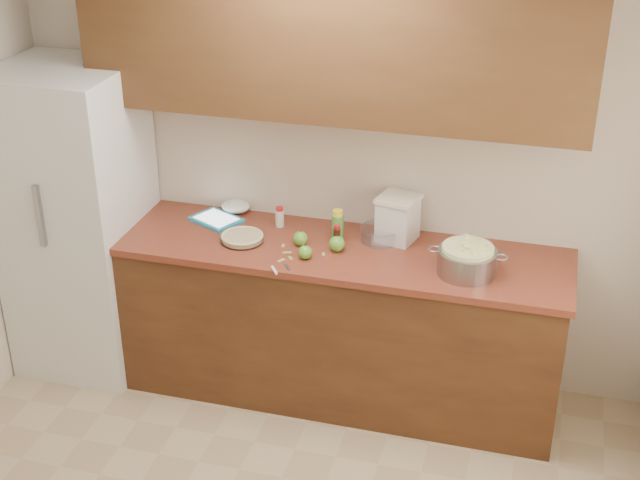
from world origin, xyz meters
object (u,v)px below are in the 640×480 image
(colander, at_px, (467,260))
(pie, at_px, (242,238))
(flour_canister, at_px, (398,218))
(tablet, at_px, (216,219))

(colander, bearing_deg, pie, 178.24)
(pie, bearing_deg, colander, -1.76)
(colander, distance_m, flour_canister, 0.50)
(flour_canister, xyz_separation_m, tablet, (-1.03, -0.05, -0.12))
(tablet, bearing_deg, flour_canister, 28.44)
(pie, relative_size, colander, 0.60)
(pie, distance_m, flour_canister, 0.85)
(colander, bearing_deg, flour_canister, 145.69)
(pie, height_order, tablet, pie)
(flour_canister, distance_m, tablet, 1.04)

